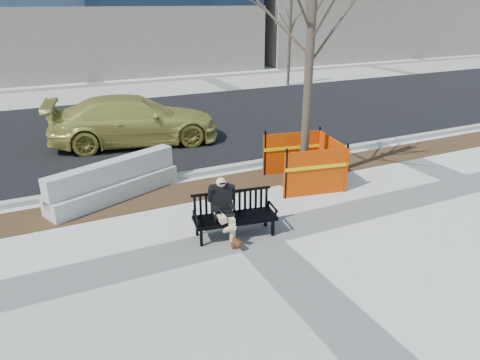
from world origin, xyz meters
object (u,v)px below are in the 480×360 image
object	(u,v)px
bench	(235,235)
tree_fence	(302,183)
seated_man	(223,236)
sedan	(137,143)
jersey_barrier_left	(116,198)

from	to	relation	value
bench	tree_fence	world-z (taller)	tree_fence
seated_man	sedan	size ratio (longest dim) A/B	0.23
seated_man	jersey_barrier_left	distance (m)	3.17
bench	sedan	distance (m)	6.93
seated_man	tree_fence	world-z (taller)	tree_fence
bench	jersey_barrier_left	world-z (taller)	jersey_barrier_left
bench	sedan	world-z (taller)	sedan
tree_fence	jersey_barrier_left	distance (m)	4.62
seated_man	sedan	xyz separation A→B (m)	(-0.09, 6.84, 0.00)
bench	jersey_barrier_left	size ratio (longest dim) A/B	0.51
seated_man	jersey_barrier_left	world-z (taller)	seated_man
sedan	jersey_barrier_left	size ratio (longest dim) A/B	1.63
jersey_barrier_left	sedan	bearing A→B (deg)	47.90
bench	tree_fence	bearing A→B (deg)	41.90
bench	tree_fence	distance (m)	3.20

